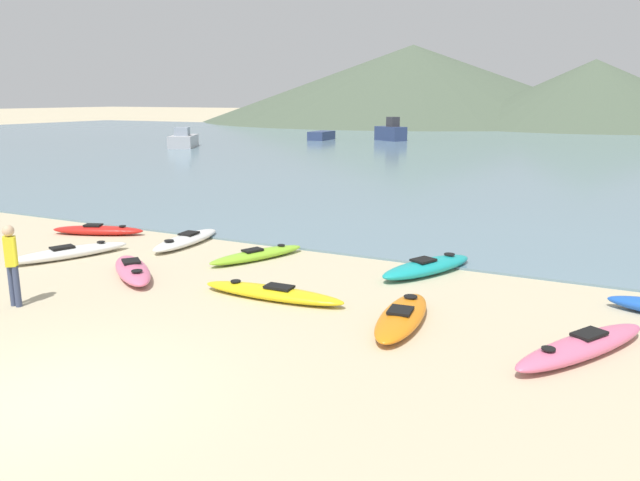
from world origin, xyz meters
TOP-DOWN VIEW (x-y plane):
  - ground_plane at (0.00, 0.00)m, footprint 400.00×400.00m
  - bay_water at (0.00, 44.36)m, footprint 160.00×70.00m
  - far_hill_left at (-30.35, 103.33)m, footprint 73.83×73.83m
  - far_hill_midleft at (0.27, 91.60)m, footprint 40.71×40.71m
  - kayak_on_sand_0 at (-3.43, 5.19)m, footprint 2.59×2.27m
  - kayak_on_sand_1 at (-4.42, 8.41)m, footprint 1.02×3.05m
  - kayak_on_sand_2 at (-1.66, 7.92)m, footprint 1.63×2.89m
  - kayak_on_sand_3 at (2.75, 8.66)m, footprint 1.90×3.04m
  - kayak_on_sand_4 at (-7.74, 8.23)m, footprint 2.91×1.65m
  - kayak_on_sand_6 at (3.39, 5.10)m, footprint 1.12×2.88m
  - kayak_on_sand_7 at (0.42, 5.28)m, footprint 3.35×0.75m
  - kayak_on_sand_8 at (6.55, 5.07)m, footprint 2.15×3.23m
  - kayak_on_sand_9 at (-6.22, 5.76)m, footprint 1.77×3.22m
  - person_near_foreground at (-4.03, 2.48)m, footprint 0.34×0.30m
  - moored_boat_0 at (-27.30, 36.32)m, footprint 3.66×4.56m
  - moored_boat_1 at (-14.70, 52.01)m, footprint 3.50×2.92m
  - moored_boat_2 at (-21.13, 49.81)m, footprint 1.78×3.33m

SIDE VIEW (x-z plane):
  - ground_plane at x=0.00m, z-range 0.00..0.00m
  - bay_water at x=0.00m, z-range 0.00..0.06m
  - kayak_on_sand_2 at x=-1.66m, z-range -0.02..0.29m
  - kayak_on_sand_7 at x=0.42m, z-range -0.02..0.30m
  - kayak_on_sand_4 at x=-7.74m, z-range -0.02..0.31m
  - kayak_on_sand_1 at x=-4.42m, z-range -0.02..0.31m
  - kayak_on_sand_9 at x=-6.22m, z-range -0.02..0.33m
  - kayak_on_sand_6 at x=3.39m, z-range -0.02..0.33m
  - kayak_on_sand_8 at x=6.55m, z-range -0.02..0.36m
  - kayak_on_sand_0 at x=-3.43m, z-range -0.02..0.36m
  - kayak_on_sand_3 at x=2.75m, z-range -0.02..0.38m
  - moored_boat_2 at x=-21.13m, z-range 0.06..0.89m
  - moored_boat_0 at x=-27.30m, z-range -0.19..1.48m
  - moored_boat_1 at x=-14.70m, z-range -0.28..1.98m
  - person_near_foreground at x=-4.03m, z-range 0.12..1.83m
  - far_hill_midleft at x=0.27m, z-range 0.00..9.29m
  - far_hill_left at x=-30.35m, z-range 0.00..13.10m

